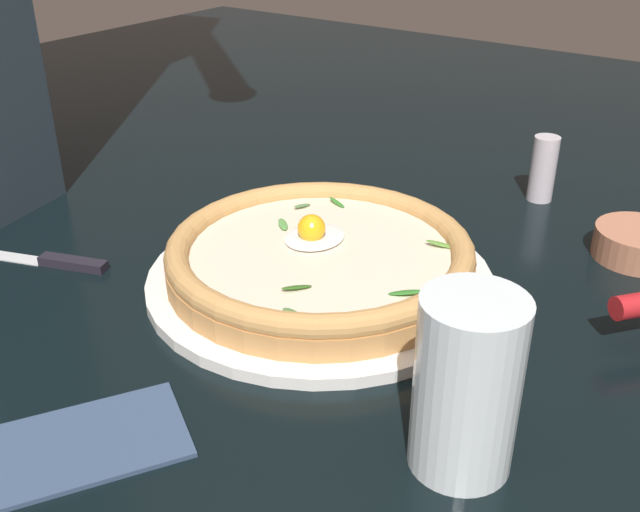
% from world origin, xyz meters
% --- Properties ---
extents(ground_plane, '(2.40, 2.40, 0.03)m').
position_xyz_m(ground_plane, '(0.00, 0.00, -0.01)').
color(ground_plane, black).
rests_on(ground_plane, ground).
extents(pizza_plate, '(0.35, 0.35, 0.01)m').
position_xyz_m(pizza_plate, '(-0.01, 0.02, 0.01)').
color(pizza_plate, white).
rests_on(pizza_plate, ground).
extents(pizza, '(0.31, 0.31, 0.06)m').
position_xyz_m(pizza, '(-0.01, 0.02, 0.03)').
color(pizza, tan).
rests_on(pizza, pizza_plate).
extents(side_bowl, '(0.10, 0.10, 0.03)m').
position_xyz_m(side_bowl, '(-0.26, 0.27, 0.02)').
color(side_bowl, '#B37153').
rests_on(side_bowl, ground).
extents(table_knife, '(0.09, 0.22, 0.01)m').
position_xyz_m(table_knife, '(0.13, -0.25, 0.00)').
color(table_knife, silver).
rests_on(table_knife, ground).
extents(drinking_glass, '(0.07, 0.07, 0.14)m').
position_xyz_m(drinking_glass, '(0.13, 0.25, 0.06)').
color(drinking_glass, silver).
rests_on(drinking_glass, ground).
extents(folded_napkin, '(0.17, 0.15, 0.01)m').
position_xyz_m(folded_napkin, '(0.28, 0.02, 0.00)').
color(folded_napkin, '#344867').
rests_on(folded_napkin, ground).
extents(pepper_shaker, '(0.03, 0.03, 0.08)m').
position_xyz_m(pepper_shaker, '(-0.35, 0.12, 0.04)').
color(pepper_shaker, silver).
rests_on(pepper_shaker, ground).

